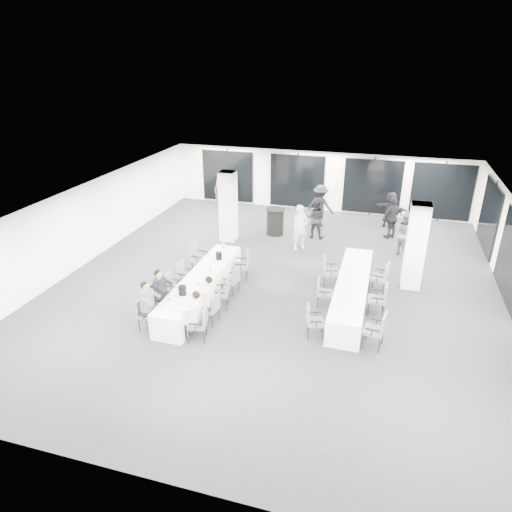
# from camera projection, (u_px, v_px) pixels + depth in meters

# --- Properties ---
(room) EXTENTS (14.04, 16.04, 2.84)m
(room) POSITION_uv_depth(u_px,v_px,m) (311.00, 235.00, 15.23)
(room) COLOR black
(room) RESTS_ON ground
(column_left) EXTENTS (0.60, 0.60, 2.80)m
(column_left) POSITION_uv_depth(u_px,v_px,m) (228.00, 206.00, 18.00)
(column_left) COLOR white
(column_left) RESTS_ON floor
(column_right) EXTENTS (0.60, 0.60, 2.80)m
(column_right) POSITION_uv_depth(u_px,v_px,m) (416.00, 247.00, 14.28)
(column_right) COLOR white
(column_right) RESTS_ON floor
(banquet_table_main) EXTENTS (0.90, 5.00, 0.75)m
(banquet_table_main) POSITION_uv_depth(u_px,v_px,m) (202.00, 287.00, 13.98)
(banquet_table_main) COLOR white
(banquet_table_main) RESTS_ON floor
(banquet_table_side) EXTENTS (0.90, 5.00, 0.75)m
(banquet_table_side) POSITION_uv_depth(u_px,v_px,m) (351.00, 292.00, 13.72)
(banquet_table_side) COLOR white
(banquet_table_side) RESTS_ON floor
(cocktail_table) EXTENTS (0.80, 0.80, 1.11)m
(cocktail_table) POSITION_uv_depth(u_px,v_px,m) (275.00, 221.00, 18.87)
(cocktail_table) COLOR black
(cocktail_table) RESTS_ON floor
(chair_main_left_near) EXTENTS (0.46, 0.51, 0.89)m
(chair_main_left_near) POSITION_uv_depth(u_px,v_px,m) (145.00, 312.00, 12.40)
(chair_main_left_near) COLOR #56585E
(chair_main_left_near) RESTS_ON floor
(chair_main_left_second) EXTENTS (0.52, 0.58, 0.98)m
(chair_main_left_second) POSITION_uv_depth(u_px,v_px,m) (158.00, 297.00, 13.05)
(chair_main_left_second) COLOR #56585E
(chair_main_left_second) RESTS_ON floor
(chair_main_left_mid) EXTENTS (0.47, 0.52, 0.87)m
(chair_main_left_mid) POSITION_uv_depth(u_px,v_px,m) (172.00, 285.00, 13.87)
(chair_main_left_mid) COLOR #56585E
(chair_main_left_mid) RESTS_ON floor
(chair_main_left_fourth) EXTENTS (0.52, 0.55, 0.87)m
(chair_main_left_fourth) POSITION_uv_depth(u_px,v_px,m) (184.00, 273.00, 14.59)
(chair_main_left_fourth) COLOR #56585E
(chair_main_left_fourth) RESTS_ON floor
(chair_main_left_far) EXTENTS (0.55, 0.60, 1.03)m
(chair_main_left_far) POSITION_uv_depth(u_px,v_px,m) (198.00, 256.00, 15.62)
(chair_main_left_far) COLOR #56585E
(chair_main_left_far) RESTS_ON floor
(chair_main_right_near) EXTENTS (0.57, 0.60, 0.96)m
(chair_main_right_near) POSITION_uv_depth(u_px,v_px,m) (200.00, 322.00, 11.88)
(chair_main_right_near) COLOR #56585E
(chair_main_right_near) RESTS_ON floor
(chair_main_right_second) EXTENTS (0.51, 0.55, 0.89)m
(chair_main_right_second) POSITION_uv_depth(u_px,v_px,m) (212.00, 307.00, 12.64)
(chair_main_right_second) COLOR #56585E
(chair_main_right_second) RESTS_ON floor
(chair_main_right_mid) EXTENTS (0.56, 0.59, 0.93)m
(chair_main_right_mid) POSITION_uv_depth(u_px,v_px,m) (223.00, 291.00, 13.43)
(chair_main_right_mid) COLOR #56585E
(chair_main_right_mid) RESTS_ON floor
(chair_main_right_fourth) EXTENTS (0.51, 0.55, 0.88)m
(chair_main_right_fourth) POSITION_uv_depth(u_px,v_px,m) (233.00, 279.00, 14.20)
(chair_main_right_fourth) COLOR #56585E
(chair_main_right_fourth) RESTS_ON floor
(chair_main_right_far) EXTENTS (0.61, 0.63, 0.99)m
(chair_main_right_far) POSITION_uv_depth(u_px,v_px,m) (243.00, 264.00, 15.11)
(chair_main_right_far) COLOR #56585E
(chair_main_right_far) RESTS_ON floor
(chair_side_left_near) EXTENTS (0.55, 0.58, 0.91)m
(chair_side_left_near) POSITION_uv_depth(u_px,v_px,m) (313.00, 319.00, 12.04)
(chair_side_left_near) COLOR #56585E
(chair_side_left_near) RESTS_ON floor
(chair_side_left_mid) EXTENTS (0.50, 0.54, 0.90)m
(chair_side_left_mid) POSITION_uv_depth(u_px,v_px,m) (322.00, 290.00, 13.52)
(chair_side_left_mid) COLOR #56585E
(chair_side_left_mid) RESTS_ON floor
(chair_side_left_far) EXTENTS (0.57, 0.61, 0.99)m
(chair_side_left_far) POSITION_uv_depth(u_px,v_px,m) (329.00, 269.00, 14.70)
(chair_side_left_far) COLOR #56585E
(chair_side_left_far) RESTS_ON floor
(chair_side_right_near) EXTENTS (0.58, 0.62, 1.01)m
(chair_side_right_near) POSITION_uv_depth(u_px,v_px,m) (378.00, 328.00, 11.54)
(chair_side_right_near) COLOR #56585E
(chair_side_right_near) RESTS_ON floor
(chair_side_right_mid) EXTENTS (0.51, 0.57, 0.98)m
(chair_side_right_mid) POSITION_uv_depth(u_px,v_px,m) (380.00, 297.00, 13.05)
(chair_side_right_mid) COLOR #56585E
(chair_side_right_mid) RESTS_ON floor
(chair_side_right_far) EXTENTS (0.60, 0.64, 1.01)m
(chair_side_right_far) POSITION_uv_depth(u_px,v_px,m) (382.00, 276.00, 14.25)
(chair_side_right_far) COLOR #56585E
(chair_side_right_far) RESTS_ON floor
(seated_guest_a) EXTENTS (0.50, 0.38, 1.44)m
(seated_guest_a) POSITION_uv_depth(u_px,v_px,m) (149.00, 303.00, 12.23)
(seated_guest_a) COLOR #4E5155
(seated_guest_a) RESTS_ON floor
(seated_guest_b) EXTENTS (0.50, 0.38, 1.44)m
(seated_guest_b) POSITION_uv_depth(u_px,v_px,m) (162.00, 290.00, 12.90)
(seated_guest_b) COLOR black
(seated_guest_b) RESTS_ON floor
(seated_guest_c) EXTENTS (0.50, 0.38, 1.44)m
(seated_guest_c) POSITION_uv_depth(u_px,v_px,m) (194.00, 312.00, 11.80)
(seated_guest_c) COLOR silver
(seated_guest_c) RESTS_ON floor
(seated_guest_d) EXTENTS (0.50, 0.38, 1.44)m
(seated_guest_d) POSITION_uv_depth(u_px,v_px,m) (206.00, 296.00, 12.56)
(seated_guest_d) COLOR silver
(seated_guest_d) RESTS_ON floor
(standing_guest_a) EXTENTS (0.92, 0.90, 1.97)m
(standing_guest_a) POSITION_uv_depth(u_px,v_px,m) (300.00, 224.00, 17.32)
(standing_guest_a) COLOR silver
(standing_guest_a) RESTS_ON floor
(standing_guest_b) EXTENTS (0.94, 0.62, 1.86)m
(standing_guest_b) POSITION_uv_depth(u_px,v_px,m) (316.00, 216.00, 18.41)
(standing_guest_b) COLOR black
(standing_guest_b) RESTS_ON floor
(standing_guest_c) EXTENTS (1.45, 0.96, 2.05)m
(standing_guest_c) POSITION_uv_depth(u_px,v_px,m) (320.00, 203.00, 19.66)
(standing_guest_c) COLOR black
(standing_guest_c) RESTS_ON floor
(standing_guest_d) EXTENTS (1.28, 1.25, 1.95)m
(standing_guest_d) POSITION_uv_depth(u_px,v_px,m) (393.00, 215.00, 18.32)
(standing_guest_d) COLOR black
(standing_guest_d) RESTS_ON floor
(standing_guest_f) EXTENTS (1.74, 1.28, 1.77)m
(standing_guest_f) POSITION_uv_depth(u_px,v_px,m) (390.00, 207.00, 19.53)
(standing_guest_f) COLOR black
(standing_guest_f) RESTS_ON floor
(standing_guest_g) EXTENTS (0.90, 0.78, 2.13)m
(standing_guest_g) POSITION_uv_depth(u_px,v_px,m) (221.00, 188.00, 21.61)
(standing_guest_g) COLOR #4E5155
(standing_guest_g) RESTS_ON floor
(standing_guest_h) EXTENTS (1.05, 1.05, 1.91)m
(standing_guest_h) POSITION_uv_depth(u_px,v_px,m) (405.00, 231.00, 16.80)
(standing_guest_h) COLOR #4E5155
(standing_guest_h) RESTS_ON floor
(ice_bucket_near) EXTENTS (0.23, 0.23, 0.26)m
(ice_bucket_near) POSITION_uv_depth(u_px,v_px,m) (182.00, 290.00, 12.74)
(ice_bucket_near) COLOR black
(ice_bucket_near) RESTS_ON banquet_table_main
(ice_bucket_far) EXTENTS (0.21, 0.21, 0.24)m
(ice_bucket_far) POSITION_uv_depth(u_px,v_px,m) (219.00, 256.00, 14.93)
(ice_bucket_far) COLOR black
(ice_bucket_far) RESTS_ON banquet_table_main
(water_bottle_a) EXTENTS (0.07, 0.07, 0.22)m
(water_bottle_a) POSITION_uv_depth(u_px,v_px,m) (170.00, 298.00, 12.39)
(water_bottle_a) COLOR silver
(water_bottle_a) RESTS_ON banquet_table_main
(water_bottle_b) EXTENTS (0.07, 0.07, 0.23)m
(water_bottle_b) POSITION_uv_depth(u_px,v_px,m) (210.00, 269.00, 14.00)
(water_bottle_b) COLOR silver
(water_bottle_b) RESTS_ON banquet_table_main
(water_bottle_c) EXTENTS (0.08, 0.08, 0.25)m
(water_bottle_c) POSITION_uv_depth(u_px,v_px,m) (224.00, 246.00, 15.66)
(water_bottle_c) COLOR silver
(water_bottle_c) RESTS_ON banquet_table_main
(plate_a) EXTENTS (0.22, 0.22, 0.03)m
(plate_a) POSITION_uv_depth(u_px,v_px,m) (177.00, 296.00, 12.68)
(plate_a) COLOR white
(plate_a) RESTS_ON banquet_table_main
(plate_b) EXTENTS (0.20, 0.20, 0.03)m
(plate_b) POSITION_uv_depth(u_px,v_px,m) (181.00, 303.00, 12.31)
(plate_b) COLOR white
(plate_b) RESTS_ON banquet_table_main
(plate_c) EXTENTS (0.20, 0.20, 0.03)m
(plate_c) POSITION_uv_depth(u_px,v_px,m) (199.00, 284.00, 13.37)
(plate_c) COLOR white
(plate_c) RESTS_ON banquet_table_main
(wine_glass) EXTENTS (0.08, 0.08, 0.20)m
(wine_glass) POSITION_uv_depth(u_px,v_px,m) (172.00, 310.00, 11.71)
(wine_glass) COLOR silver
(wine_glass) RESTS_ON banquet_table_main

